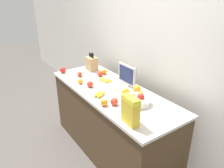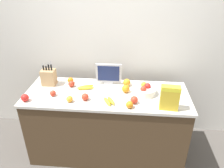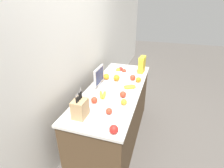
# 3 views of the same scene
# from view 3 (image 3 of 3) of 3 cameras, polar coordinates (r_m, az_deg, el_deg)

# --- Properties ---
(ground_plane) EXTENTS (14.00, 14.00, 0.00)m
(ground_plane) POSITION_cam_3_polar(r_m,az_deg,el_deg) (2.85, 0.84, -16.92)
(ground_plane) COLOR #514C47
(wall_back) EXTENTS (9.00, 0.06, 2.60)m
(wall_back) POSITION_cam_3_polar(r_m,az_deg,el_deg) (2.40, -12.16, 9.87)
(wall_back) COLOR silver
(wall_back) RESTS_ON ground_plane
(counter) EXTENTS (1.86, 0.70, 0.87)m
(counter) POSITION_cam_3_polar(r_m,az_deg,el_deg) (2.58, 0.90, -9.80)
(counter) COLOR #4C3823
(counter) RESTS_ON ground_plane
(knife_block) EXTENTS (0.16, 0.13, 0.30)m
(knife_block) POSITION_cam_3_polar(r_m,az_deg,el_deg) (1.78, -10.44, -7.82)
(knife_block) COLOR tan
(knife_block) RESTS_ON counter
(small_monitor) EXTENTS (0.30, 0.03, 0.26)m
(small_monitor) POSITION_cam_3_polar(r_m,az_deg,el_deg) (2.35, -4.28, 2.59)
(small_monitor) COLOR #B7B7BC
(small_monitor) RESTS_ON counter
(cereal_box) EXTENTS (0.19, 0.10, 0.26)m
(cereal_box) POSITION_cam_3_polar(r_m,az_deg,el_deg) (2.83, 9.77, 6.52)
(cereal_box) COLOR gold
(cereal_box) RESTS_ON counter
(fruit_bowl) EXTENTS (0.26, 0.26, 0.12)m
(fruit_bowl) POSITION_cam_3_polar(r_m,az_deg,el_deg) (2.71, 2.92, 3.74)
(fruit_bowl) COLOR silver
(fruit_bowl) RESTS_ON counter
(banana_bunch_left) EXTENTS (0.15, 0.18, 0.04)m
(banana_bunch_left) POSITION_cam_3_polar(r_m,az_deg,el_deg) (2.34, 5.84, -0.89)
(banana_bunch_left) COLOR yellow
(banana_bunch_left) RESTS_ON counter
(banana_bunch_right) EXTENTS (0.21, 0.13, 0.04)m
(banana_bunch_right) POSITION_cam_3_polar(r_m,az_deg,el_deg) (2.14, -3.07, -3.49)
(banana_bunch_right) COLOR yellow
(banana_bunch_right) RESTS_ON counter
(apple_rear) EXTENTS (0.08, 0.08, 0.08)m
(apple_rear) POSITION_cam_3_polar(r_m,az_deg,el_deg) (2.11, 3.60, -3.39)
(apple_rear) COLOR red
(apple_rear) RESTS_ON counter
(apple_front) EXTENTS (0.07, 0.07, 0.07)m
(apple_front) POSITION_cam_3_polar(r_m,az_deg,el_deg) (1.82, -0.99, -8.83)
(apple_front) COLOR red
(apple_front) RESTS_ON counter
(apple_middle) EXTENTS (0.08, 0.08, 0.08)m
(apple_middle) POSITION_cam_3_polar(r_m,az_deg,el_deg) (1.59, 0.58, -14.57)
(apple_middle) COLOR red
(apple_middle) RESTS_ON counter
(apple_rightmost) EXTENTS (0.07, 0.07, 0.07)m
(apple_rightmost) POSITION_cam_3_polar(r_m,az_deg,el_deg) (2.01, -5.81, -5.21)
(apple_rightmost) COLOR red
(apple_rightmost) RESTS_ON counter
(apple_by_knife_block) EXTENTS (0.08, 0.08, 0.08)m
(apple_by_knife_block) POSITION_cam_3_polar(r_m,az_deg,el_deg) (2.57, 6.80, 2.12)
(apple_by_knife_block) COLOR red
(apple_by_knife_block) RESTS_ON counter
(orange_back_center) EXTENTS (0.09, 0.09, 0.09)m
(orange_back_center) POSITION_cam_3_polar(r_m,az_deg,el_deg) (2.52, 1.48, 1.99)
(orange_back_center) COLOR orange
(orange_back_center) RESTS_ON counter
(orange_mid_right) EXTENTS (0.08, 0.08, 0.08)m
(orange_mid_right) POSITION_cam_3_polar(r_m,az_deg,el_deg) (2.51, 8.65, 1.37)
(orange_mid_right) COLOR orange
(orange_mid_right) RESTS_ON counter
(orange_near_bowl) EXTENTS (0.07, 0.07, 0.07)m
(orange_near_bowl) POSITION_cam_3_polar(r_m,az_deg,el_deg) (1.97, 3.90, -5.88)
(orange_near_bowl) COLOR orange
(orange_near_bowl) RESTS_ON counter
(orange_mid_left) EXTENTS (0.07, 0.07, 0.07)m
(orange_mid_left) POSITION_cam_3_polar(r_m,az_deg,el_deg) (2.01, -8.52, -5.29)
(orange_mid_left) COLOR orange
(orange_mid_left) RESTS_ON counter
(orange_front_right) EXTENTS (0.09, 0.09, 0.09)m
(orange_front_right) POSITION_cam_3_polar(r_m,az_deg,el_deg) (2.57, -1.84, 2.47)
(orange_front_right) COLOR orange
(orange_front_right) RESTS_ON counter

